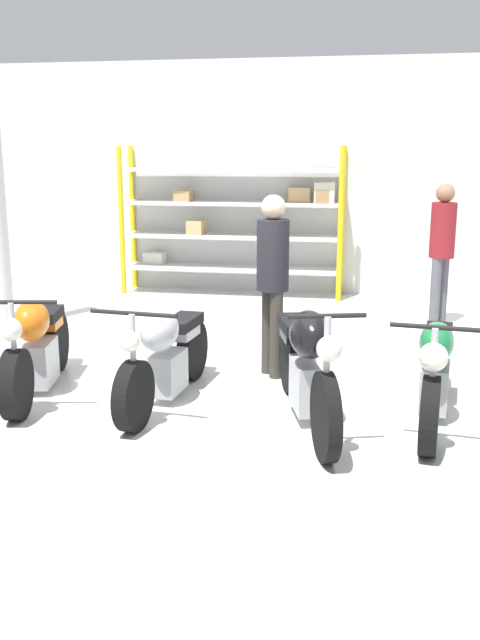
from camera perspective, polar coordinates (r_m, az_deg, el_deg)
ground_plane at (r=6.41m, az=-0.64°, el=-6.91°), size 30.00×30.00×0.00m
back_wall at (r=11.40m, az=4.59°, el=11.21°), size 30.00×0.08×3.60m
shelving_rack at (r=11.21m, az=-0.32°, el=8.12°), size 3.48×0.63×2.29m
motorcycle_orange at (r=6.91m, az=-15.97°, el=-2.10°), size 0.75×1.98×1.02m
motorcycle_silver at (r=6.43m, az=-5.97°, el=-2.78°), size 0.74×2.00×0.99m
motorcycle_black at (r=5.93m, az=5.32°, el=-3.37°), size 0.83×2.16×1.10m
motorcycle_green at (r=6.18m, az=15.34°, el=-3.87°), size 0.65×2.11×0.99m
person_browsing at (r=9.55m, az=15.87°, el=6.03°), size 0.45×0.45×1.83m
person_near_rack at (r=7.03m, az=2.63°, el=3.99°), size 0.45×0.45×1.81m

